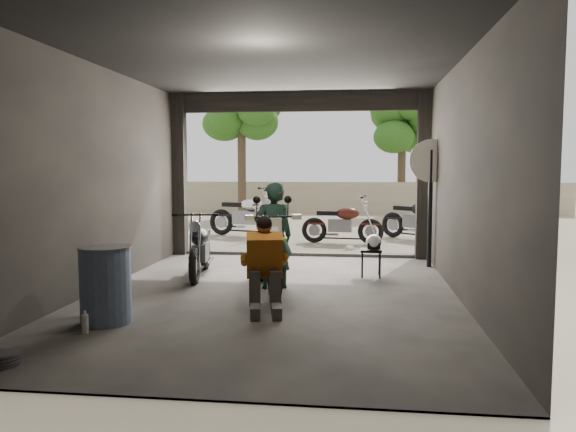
% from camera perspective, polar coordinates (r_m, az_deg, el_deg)
% --- Properties ---
extents(ground, '(80.00, 80.00, 0.00)m').
position_cam_1_polar(ground, '(7.78, -1.58, -8.15)').
color(ground, '#7A6D56').
rests_on(ground, ground).
extents(garage, '(7.00, 7.13, 3.20)m').
position_cam_1_polar(garage, '(8.13, -1.03, 1.53)').
color(garage, '#2D2B28').
rests_on(garage, ground).
extents(boundary_wall, '(18.00, 0.30, 1.20)m').
position_cam_1_polar(boundary_wall, '(21.55, 3.97, 1.89)').
color(boundary_wall, gray).
rests_on(boundary_wall, ground).
extents(tree_left, '(2.20, 2.20, 5.60)m').
position_cam_1_polar(tree_left, '(20.53, -4.76, 11.19)').
color(tree_left, '#382B1E').
rests_on(tree_left, ground).
extents(tree_right, '(2.20, 2.20, 5.00)m').
position_cam_1_polar(tree_right, '(21.63, 11.55, 9.66)').
color(tree_right, '#382B1E').
rests_on(tree_right, ground).
extents(main_bike, '(1.19, 1.86, 1.15)m').
position_cam_1_polar(main_bike, '(8.01, -2.11, -3.59)').
color(main_bike, '#EBEAC6').
rests_on(main_bike, ground).
extents(left_bike, '(0.87, 1.66, 1.07)m').
position_cam_1_polar(left_bike, '(9.11, -8.93, -2.85)').
color(left_bike, black).
rests_on(left_bike, ground).
extents(outside_bike_a, '(2.04, 1.29, 1.28)m').
position_cam_1_polar(outside_bike_a, '(14.27, -4.19, 0.46)').
color(outside_bike_a, black).
rests_on(outside_bike_a, ground).
extents(outside_bike_b, '(1.71, 0.84, 1.12)m').
position_cam_1_polar(outside_bike_b, '(12.98, 5.53, -0.37)').
color(outside_bike_b, '#471711').
rests_on(outside_bike_b, ground).
extents(outside_bike_c, '(1.84, 1.69, 1.20)m').
position_cam_1_polar(outside_bike_c, '(13.91, 12.99, 0.06)').
color(outside_bike_c, black).
rests_on(outside_bike_c, ground).
extents(rider, '(0.66, 0.54, 1.56)m').
position_cam_1_polar(rider, '(8.09, -1.51, -2.05)').
color(rider, '#162D26').
rests_on(rider, ground).
extents(mechanic, '(0.72, 0.89, 1.14)m').
position_cam_1_polar(mechanic, '(6.75, -2.36, -5.26)').
color(mechanic, orange).
rests_on(mechanic, ground).
extents(stool, '(0.33, 0.33, 0.46)m').
position_cam_1_polar(stool, '(9.07, 8.43, -3.81)').
color(stool, black).
rests_on(stool, ground).
extents(helmet, '(0.31, 0.32, 0.24)m').
position_cam_1_polar(helmet, '(9.03, 8.71, -2.61)').
color(helmet, white).
rests_on(helmet, stool).
extents(oil_drum, '(0.72, 0.72, 0.88)m').
position_cam_1_polar(oil_drum, '(6.67, -18.03, -6.77)').
color(oil_drum, '#4A5E7D').
rests_on(oil_drum, ground).
extents(sign_post, '(0.75, 0.08, 2.25)m').
position_cam_1_polar(sign_post, '(10.05, 14.30, 3.35)').
color(sign_post, black).
rests_on(sign_post, ground).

